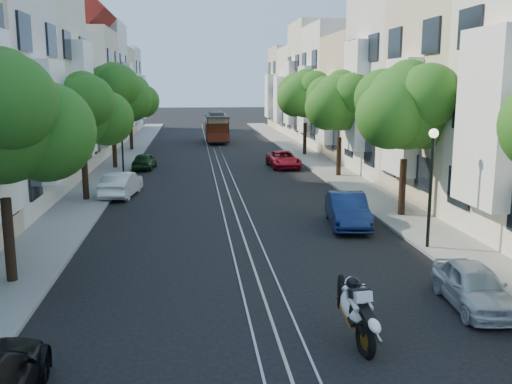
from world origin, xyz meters
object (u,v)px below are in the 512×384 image
object	(u,v)px
lamp_east	(432,170)
parked_car_e_mid	(347,210)
tree_e_c	(341,103)
parked_car_w_far	(144,161)
tree_e_d	(306,95)
cable_car	(216,126)
tree_w_c	(113,94)
lamp_west	(122,131)
parked_car_e_far	(283,159)
tree_e_b	(408,109)
tree_w_a	(1,122)
tree_w_d	(130,97)
parked_car_e_near	(474,286)
tree_w_b	(83,113)
parked_car_w_mid	(121,184)
sportbike_rider	(355,308)

from	to	relation	value
lamp_east	parked_car_e_mid	distance (m)	4.66
tree_e_c	parked_car_w_far	bearing A→B (deg)	159.25
tree_e_d	parked_car_w_far	size ratio (longest dim) A/B	2.06
tree_e_d	cable_car	world-z (taller)	tree_e_d
tree_w_c	lamp_west	xyz separation A→B (m)	(0.84, -2.98, -2.22)
parked_car_e_far	tree_e_c	bearing A→B (deg)	-59.48
lamp_east	tree_e_c	bearing A→B (deg)	86.56
parked_car_w_far	tree_e_c	bearing A→B (deg)	164.71
cable_car	tree_e_b	bearing A→B (deg)	-79.42
tree_w_a	tree_w_d	distance (m)	34.00
parked_car_e_near	parked_car_w_far	distance (m)	27.93
tree_e_c	tree_w_c	world-z (taller)	tree_w_c
tree_w_b	lamp_west	distance (m)	8.22
tree_e_d	parked_car_w_mid	size ratio (longest dim) A/B	1.72
tree_w_d	parked_car_e_far	world-z (taller)	tree_w_d
cable_car	parked_car_e_mid	size ratio (longest dim) A/B	1.74
tree_e_c	parked_car_e_near	xyz separation A→B (m)	(-1.88, -21.13, -4.02)
tree_e_c	tree_e_d	xyz separation A→B (m)	(0.00, 11.00, 0.27)
tree_e_c	tree_w_a	world-z (taller)	tree_w_a
cable_car	tree_w_c	bearing A→B (deg)	-114.29
lamp_east	lamp_west	distance (m)	21.97
tree_e_c	sportbike_rider	bearing A→B (deg)	-103.72
parked_car_e_near	parked_car_e_far	bearing A→B (deg)	97.03
sportbike_rider	cable_car	distance (m)	45.42
sportbike_rider	parked_car_w_mid	size ratio (longest dim) A/B	0.58
tree_w_c	parked_car_w_mid	xyz separation A→B (m)	(1.54, -9.89, -4.41)
tree_w_c	lamp_east	bearing A→B (deg)	-57.35
cable_car	lamp_east	bearing A→B (deg)	-82.24
tree_w_c	cable_car	bearing A→B (deg)	66.51
tree_e_c	tree_w_c	xyz separation A→B (m)	(-14.40, 5.00, 0.47)
tree_w_a	cable_car	bearing A→B (deg)	79.34
lamp_west	parked_car_e_mid	distance (m)	18.02
parked_car_e_near	tree_w_b	bearing A→B (deg)	134.44
tree_w_b	parked_car_w_mid	xyz separation A→B (m)	(1.54, 1.11, -3.74)
tree_e_b	parked_car_e_near	world-z (taller)	tree_e_b
tree_e_b	tree_w_b	world-z (taller)	tree_e_b
sportbike_rider	parked_car_w_far	xyz separation A→B (m)	(-6.88, 27.54, -0.27)
parked_car_w_far	tree_w_b	bearing A→B (deg)	85.17
tree_w_b	cable_car	world-z (taller)	tree_w_b
lamp_west	parked_car_e_near	xyz separation A→B (m)	(11.68, -23.16, -2.26)
lamp_west	parked_car_w_mid	world-z (taller)	lamp_west
cable_car	parked_car_w_mid	world-z (taller)	cable_car
lamp_east	parked_car_w_mid	world-z (taller)	lamp_east
lamp_west	sportbike_rider	world-z (taller)	lamp_west
tree_e_c	tree_w_b	world-z (taller)	tree_e_c
tree_w_a	parked_car_e_far	world-z (taller)	tree_w_a
tree_e_d	tree_w_a	size ratio (longest dim) A/B	1.02
parked_car_w_far	cable_car	bearing A→B (deg)	-102.22
tree_w_c	tree_w_d	world-z (taller)	tree_w_c
tree_e_d	parked_car_e_far	size ratio (longest dim) A/B	1.65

